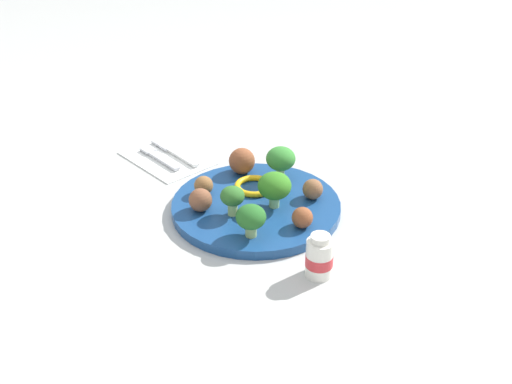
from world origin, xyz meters
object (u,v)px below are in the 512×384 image
meatball_front_left (200,200)px  yogurt_bottle (319,257)px  pepper_ring_back_left (254,186)px  broccoli_floret_mid_right (232,197)px  plate (256,207)px  knife (173,151)px  broccoli_floret_front_left (251,218)px  meatball_far_rim (313,189)px  fork (157,157)px  meatball_mid_left (242,161)px  broccoli_floret_mid_left (275,186)px  meatball_center (304,216)px  napkin (168,157)px  meatball_back_right (204,185)px  broccoli_floret_front_right (281,159)px

meatball_front_left → yogurt_bottle: size_ratio=0.57×
pepper_ring_back_left → broccoli_floret_mid_right: bearing=112.4°
plate → knife: (0.26, -0.03, -0.00)m
broccoli_floret_front_left → meatball_far_rim: broccoli_floret_front_left is taller
fork → knife: 0.04m
meatball_far_rim → knife: (0.32, 0.05, -0.03)m
meatball_mid_left → meatball_far_rim: bearing=-171.5°
broccoli_floret_front_left → broccoli_floret_mid_right: (0.07, -0.02, -0.00)m
broccoli_floret_mid_left → broccoli_floret_front_left: bearing=111.7°
yogurt_bottle → meatball_far_rim: bearing=-46.2°
plate → yogurt_bottle: size_ratio=4.16×
plate → meatball_mid_left: 0.11m
broccoli_floret_front_left → meatball_center: size_ratio=1.57×
plate → meatball_far_rim: 0.10m
broccoli_floret_mid_right → meatball_mid_left: bearing=-49.8°
knife → meatball_front_left: bearing=152.8°
meatball_front_left → pepper_ring_back_left: 0.11m
meatball_mid_left → napkin: size_ratio=0.28×
plate → pepper_ring_back_left: size_ratio=4.10×
meatball_far_rim → fork: meatball_far_rim is taller
fork → meatball_front_left: bearing=161.0°
plate → broccoli_floret_front_left: broccoli_floret_front_left is taller
broccoli_floret_mid_left → broccoli_floret_front_left: (-0.03, 0.09, -0.01)m
broccoli_floret_front_left → fork: bearing=-11.8°
meatball_back_right → meatball_mid_left: meatball_mid_left is taller
meatball_mid_left → meatball_front_left: 0.14m
meatball_front_left → knife: size_ratio=0.26×
meatball_center → meatball_mid_left: meatball_mid_left is taller
meatball_front_left → knife: (0.22, -0.11, -0.03)m
broccoli_floret_mid_right → knife: broccoli_floret_mid_right is taller
meatball_center → meatball_back_right: bearing=14.5°
broccoli_floret_mid_right → knife: 0.28m
broccoli_floret_front_left → meatball_far_rim: size_ratio=1.52×
meatball_center → broccoli_floret_front_right: bearing=-32.9°
napkin → knife: size_ratio=1.17×
meatball_front_left → napkin: 0.23m
broccoli_floret_front_right → meatball_center: 0.16m
broccoli_floret_mid_left → fork: (0.29, 0.02, -0.05)m
meatball_back_right → meatball_far_rim: bearing=-139.0°
meatball_far_rim → meatball_mid_left: bearing=8.5°
broccoli_floret_mid_right → meatball_far_rim: (-0.06, -0.13, -0.01)m
meatball_far_rim → meatball_front_left: bearing=57.2°
meatball_front_left → broccoli_floret_mid_left: bearing=-128.9°
meatball_mid_left → plate: bearing=149.0°
broccoli_floret_front_right → meatball_mid_left: size_ratio=1.25×
meatball_back_right → yogurt_bottle: (-0.27, 0.02, -0.00)m
broccoli_floret_front_left → meatball_back_right: bearing=-12.0°
broccoli_floret_mid_right → fork: size_ratio=0.41×
meatball_front_left → napkin: (0.21, -0.09, -0.03)m
meatball_center → meatball_back_right: size_ratio=1.02×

